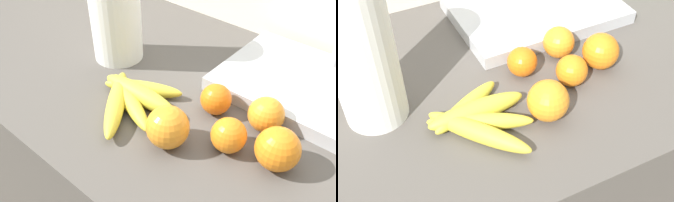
% 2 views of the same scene
% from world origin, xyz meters
% --- Properties ---
extents(wall_back, '(2.07, 0.06, 1.30)m').
position_xyz_m(wall_back, '(0.00, 0.37, 0.65)').
color(wall_back, silver).
rests_on(wall_back, ground).
extents(banana_bunch, '(0.21, 0.23, 0.04)m').
position_xyz_m(banana_bunch, '(-0.09, -0.12, 0.88)').
color(banana_bunch, gold).
rests_on(banana_bunch, counter).
extents(orange_right, '(0.07, 0.07, 0.07)m').
position_xyz_m(orange_right, '(0.15, -0.10, 0.90)').
color(orange_right, orange).
rests_on(orange_right, counter).
extents(orange_far_right, '(0.07, 0.07, 0.07)m').
position_xyz_m(orange_far_right, '(0.07, -0.02, 0.90)').
color(orange_far_right, orange).
rests_on(orange_far_right, counter).
extents(orange_center, '(0.08, 0.08, 0.08)m').
position_xyz_m(orange_center, '(0.23, -0.07, 0.91)').
color(orange_center, orange).
rests_on(orange_center, counter).
extents(orange_back_right, '(0.08, 0.08, 0.08)m').
position_xyz_m(orange_back_right, '(0.05, -0.16, 0.91)').
color(orange_back_right, orange).
rests_on(orange_back_right, counter).
extents(orange_front, '(0.07, 0.07, 0.07)m').
position_xyz_m(orange_front, '(0.17, 0.00, 0.90)').
color(orange_front, orange).
rests_on(orange_front, counter).
extents(paper_towel_roll, '(0.12, 0.12, 0.32)m').
position_xyz_m(paper_towel_roll, '(-0.25, 0.00, 1.01)').
color(paper_towel_roll, white).
rests_on(paper_towel_roll, counter).
extents(sink_basin, '(0.41, 0.29, 0.23)m').
position_xyz_m(sink_basin, '(0.21, 0.17, 0.88)').
color(sink_basin, '#B7BABF').
rests_on(sink_basin, counter).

